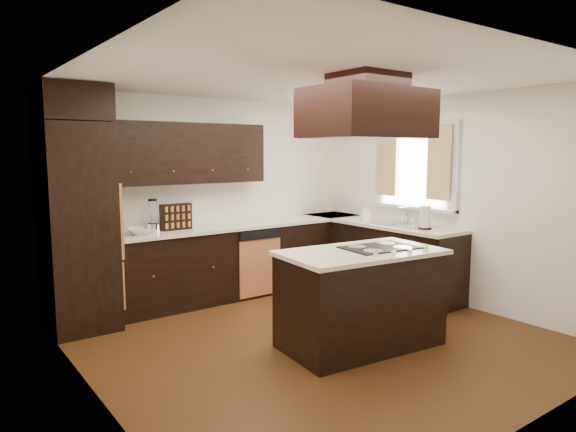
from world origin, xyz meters
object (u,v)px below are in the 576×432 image
(oven_column, at_px, (77,227))
(range_hood, at_px, (367,114))
(spice_rack, at_px, (176,217))
(island, at_px, (360,300))

(oven_column, bearing_deg, range_hood, -50.26)
(range_hood, xyz_separation_m, spice_rack, (-0.74, 2.35, -1.09))
(range_hood, height_order, spice_rack, range_hood)
(oven_column, xyz_separation_m, range_hood, (1.88, -2.25, 1.10))
(island, xyz_separation_m, range_hood, (-0.11, -0.16, 1.72))
(oven_column, bearing_deg, spice_rack, 4.84)
(oven_column, relative_size, island, 1.46)
(range_hood, bearing_deg, spice_rack, 107.56)
(island, relative_size, range_hood, 1.39)
(island, relative_size, spice_rack, 3.93)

